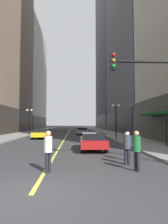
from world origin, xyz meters
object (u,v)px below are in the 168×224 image
object	(u,v)px
car_red	(93,141)
car_grey	(82,131)
traffic_light_near_right	(155,90)
pedestrian_in_blue_hoodie	(128,144)
pedestrian_with_orange_bag	(127,146)
street_lamp_left_far	(29,116)
pedestrian_in_white_shirt	(48,148)
street_lamp_right_mid	(116,113)
car_yellow	(42,133)
pedestrian_in_green_parka	(137,148)
fire_hydrant_right	(134,141)
car_blue	(80,129)

from	to	relation	value
car_red	car_grey	bearing A→B (deg)	90.35
traffic_light_near_right	pedestrian_in_blue_hoodie	bearing A→B (deg)	133.29
pedestrian_with_orange_bag	pedestrian_in_blue_hoodie	distance (m)	0.99
traffic_light_near_right	street_lamp_left_far	bearing A→B (deg)	117.16
pedestrian_in_white_shirt	street_lamp_right_mid	world-z (taller)	street_lamp_right_mid
car_yellow	pedestrian_in_green_parka	world-z (taller)	pedestrian_in_green_parka
car_grey	pedestrian_in_green_parka	bearing A→B (deg)	-86.82
fire_hydrant_right	pedestrian_in_white_shirt	bearing A→B (deg)	-125.68
pedestrian_in_blue_hoodie	street_lamp_left_far	xyz separation A→B (m)	(-10.64, 21.72, 2.32)
traffic_light_near_right	street_lamp_left_far	distance (m)	25.74
car_grey	street_lamp_right_mid	xyz separation A→B (m)	(3.81, -10.64, 2.54)
pedestrian_in_blue_hoodie	car_red	bearing A→B (deg)	109.63
car_grey	car_red	bearing A→B (deg)	-89.65
car_blue	street_lamp_right_mid	size ratio (longest dim) A/B	0.94
car_red	pedestrian_in_blue_hoodie	xyz separation A→B (m)	(1.53, -4.30, 0.22)
car_grey	street_lamp_right_mid	bearing A→B (deg)	-70.29
car_red	car_yellow	distance (m)	12.18
car_red	car_blue	world-z (taller)	same
pedestrian_in_blue_hoodie	street_lamp_right_mid	size ratio (longest dim) A/B	0.37
car_grey	pedestrian_with_orange_bag	xyz separation A→B (m)	(1.32, -23.93, 0.23)
car_grey	fire_hydrant_right	distance (m)	16.41
pedestrian_with_orange_bag	car_grey	bearing A→B (deg)	93.16
car_red	pedestrian_in_white_shirt	xyz separation A→B (m)	(-2.55, -6.54, 0.32)
pedestrian_in_blue_hoodie	fire_hydrant_right	size ratio (longest dim) A/B	2.02
car_blue	pedestrian_with_orange_bag	distance (m)	33.38
car_grey	pedestrian_in_blue_hoodie	bearing A→B (deg)	-85.90
pedestrian_in_blue_hoodie	street_lamp_left_far	size ratio (longest dim) A/B	0.37
car_blue	pedestrian_in_white_shirt	xyz separation A→B (m)	(-2.52, -34.65, 0.32)
pedestrian_in_white_shirt	street_lamp_right_mid	xyz separation A→B (m)	(6.25, 14.59, 2.22)
pedestrian_in_green_parka	pedestrian_in_white_shirt	size ratio (longest dim) A/B	0.99
car_yellow	pedestrian_in_green_parka	bearing A→B (deg)	-67.81
car_blue	pedestrian_with_orange_bag	size ratio (longest dim) A/B	2.55
car_red	car_blue	bearing A→B (deg)	90.06
traffic_light_near_right	fire_hydrant_right	xyz separation A→B (m)	(1.55, 8.34, -3.34)
pedestrian_in_green_parka	traffic_light_near_right	bearing A→B (deg)	36.76
car_blue	pedestrian_in_green_parka	size ratio (longest dim) A/B	2.38
street_lamp_right_mid	pedestrian_in_white_shirt	bearing A→B (deg)	-113.18
fire_hydrant_right	car_grey	bearing A→B (deg)	105.23
car_grey	pedestrian_in_white_shirt	xyz separation A→B (m)	(-2.44, -25.23, 0.31)
car_blue	pedestrian_in_blue_hoodie	bearing A→B (deg)	-87.24
street_lamp_right_mid	car_red	bearing A→B (deg)	-114.65
car_yellow	traffic_light_near_right	distance (m)	18.51
car_grey	pedestrian_in_green_parka	distance (m)	25.23
car_blue	street_lamp_left_far	size ratio (longest dim) A/B	0.94
car_red	pedestrian_with_orange_bag	size ratio (longest dim) A/B	2.81
street_lamp_right_mid	fire_hydrant_right	world-z (taller)	street_lamp_right_mid
pedestrian_with_orange_bag	pedestrian_in_white_shirt	size ratio (longest dim) A/B	0.93
car_yellow	street_lamp_left_far	bearing A→B (deg)	116.69
pedestrian_in_green_parka	street_lamp_left_far	world-z (taller)	street_lamp_left_far
car_yellow	pedestrian_with_orange_bag	bearing A→B (deg)	-66.48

